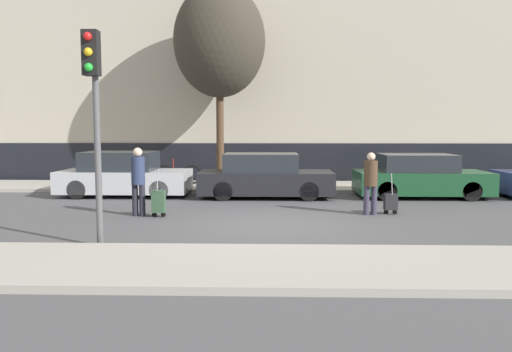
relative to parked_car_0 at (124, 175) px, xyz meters
name	(u,v)px	position (x,y,z in m)	size (l,w,h in m)	color
ground_plane	(271,224)	(4.82, -4.73, -0.68)	(80.00, 80.00, 0.00)	#4C4C4F
sidewalk_near	(271,266)	(4.82, -8.48, -0.62)	(28.00, 2.50, 0.12)	#A39E93
sidewalk_far	(271,186)	(4.82, 2.27, -0.62)	(28.00, 3.00, 0.12)	#A39E93
building_facade	(271,57)	(4.82, 5.90, 4.62)	(28.00, 2.91, 10.63)	#B7AD99
parked_car_0	(124,175)	(0.00, 0.00, 0.00)	(4.18, 1.83, 1.46)	#B7BABF
parked_car_1	(265,177)	(4.63, -0.25, -0.01)	(4.24, 1.77, 1.42)	black
parked_car_2	(420,177)	(9.61, -0.06, -0.02)	(4.13, 1.86, 1.39)	#194728
pedestrian_left	(138,177)	(1.48, -3.74, 0.31)	(0.34, 0.34, 1.73)	#23232D
trolley_left	(159,202)	(2.01, -3.87, -0.28)	(0.34, 0.29, 1.21)	#335138
pedestrian_right	(371,180)	(7.37, -3.39, 0.23)	(0.35, 0.34, 1.60)	#383347
trolley_right	(391,202)	(7.92, -3.30, -0.36)	(0.34, 0.29, 1.06)	#262628
traffic_light	(94,95)	(1.60, -7.09, 2.14)	(0.28, 0.47, 3.95)	#515154
parked_bicycle	(178,174)	(1.33, 2.52, -0.18)	(1.77, 0.06, 0.96)	black
bare_tree_near_crossing	(219,42)	(2.93, 2.50, 4.71)	(3.37, 3.37, 7.35)	#4C3826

